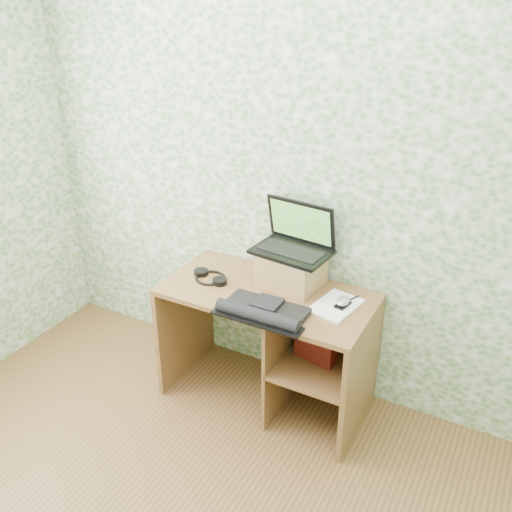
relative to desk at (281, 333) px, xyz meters
The scene contains 10 objects.
wall_back 0.87m from the desk, 105.57° to the left, with size 3.50×3.50×0.00m, color white.
desk is the anchor object (origin of this frame).
riser 0.39m from the desk, 90.46° to the left, with size 0.33×0.28×0.20m, color #A7794B.
laptop 0.56m from the desk, 90.33° to the left, with size 0.45×0.34×0.28m.
keyboard 0.39m from the desk, 87.91° to the right, with size 0.51×0.25×0.07m.
headphones 0.53m from the desk, behind, with size 0.24×0.22×0.03m.
notepad 0.42m from the desk, ahead, with size 0.20×0.29×0.01m, color white.
mouse 0.47m from the desk, ahead, with size 0.07×0.11×0.04m, color #BCBCBE.
pen 0.47m from the desk, 12.08° to the left, with size 0.01×0.01×0.15m, color black.
red_box 0.24m from the desk, ahead, with size 0.24×0.08×0.29m, color #9C190E.
Camera 1 is at (1.25, -1.04, 2.39)m, focal length 40.00 mm.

